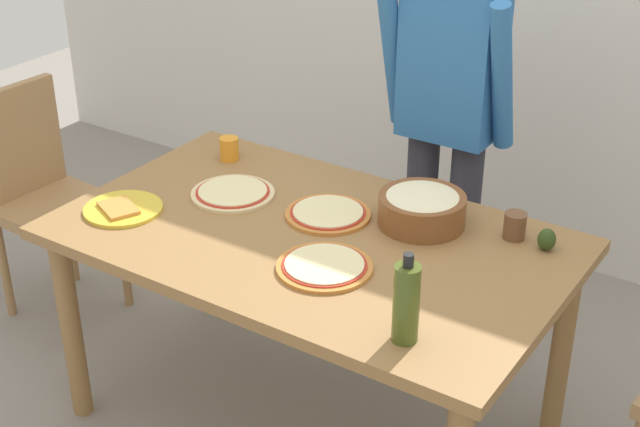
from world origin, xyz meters
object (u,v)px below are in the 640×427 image
Objects in this scene: plate_with_slice at (122,209)px; popcorn_bowl at (422,207)px; person_cook at (448,112)px; cup_orange at (229,149)px; avocado at (547,239)px; chair_wooden_left at (43,189)px; dining_table at (311,259)px; olive_oil_bottle at (406,303)px; pizza_second_cooked at (324,266)px; cup_small_brown at (515,226)px; pizza_cooked_on_tray at (328,213)px; pizza_raw_on_board at (233,193)px.

popcorn_bowl is at bearing 28.04° from plate_with_slice.
plate_with_slice is at bearing -125.73° from person_cook.
avocado is (1.22, 0.00, -0.01)m from cup_orange.
plate_with_slice is 0.93× the size of popcorn_bowl.
chair_wooden_left reaches higher than cup_orange.
dining_table is 0.73m from avocado.
chair_wooden_left is 0.79m from plate_with_slice.
pizza_second_cooked is at bearing 153.72° from olive_oil_bottle.
pizza_second_cooked is 1.10× the size of plate_with_slice.
plate_with_slice is 1.02× the size of olive_oil_bottle.
olive_oil_bottle is (0.37, -0.18, 0.10)m from pizza_second_cooked.
person_cook is 5.65× the size of pizza_second_cooked.
cup_small_brown is (0.45, -0.43, -0.14)m from person_cook.
chair_wooden_left is 3.39× the size of pizza_cooked_on_tray.
person_cook reaches higher than dining_table.
dining_table is at bearing -154.49° from avocado.
cup_small_brown reaches higher than dining_table.
pizza_cooked_on_tray is (-0.02, 0.13, 0.10)m from dining_table.
popcorn_bowl reaches higher than cup_orange.
dining_table is 5.58× the size of pizza_second_cooked.
olive_oil_bottle reaches higher than plate_with_slice.
pizza_cooked_on_tray is at bearing -157.02° from popcorn_bowl.
pizza_raw_on_board is 1.02× the size of popcorn_bowl.
pizza_second_cooked reaches higher than dining_table.
avocado is (0.56, -0.45, -0.14)m from person_cook.
avocado reaches higher than pizza_cooked_on_tray.
pizza_cooked_on_tray is 0.31m from popcorn_bowl.
cup_orange is at bearing 85.79° from plate_with_slice.
cup_small_brown reaches higher than plate_with_slice.
dining_table is at bearing -96.85° from person_cook.
dining_table is at bearing -1.75° from chair_wooden_left.
person_cook is (0.09, 0.76, 0.27)m from dining_table.
pizza_cooked_on_tray is 0.98× the size of pizza_second_cooked.
olive_oil_bottle is at bearing -92.09° from cup_small_brown.
person_cook is 1.17m from olive_oil_bottle.
pizza_cooked_on_tray is 0.58m from cup_orange.
cup_small_brown is (1.15, 0.54, 0.03)m from plate_with_slice.
pizza_cooked_on_tray is at bearing -164.87° from avocado.
chair_wooden_left is (-1.32, 0.04, -0.13)m from dining_table.
pizza_cooked_on_tray is 3.30× the size of cup_small_brown.
olive_oil_bottle reaches higher than chair_wooden_left.
olive_oil_bottle is at bearing -33.05° from dining_table.
popcorn_bowl is (0.17, -0.51, -0.12)m from person_cook.
dining_table is at bearing -28.30° from cup_orange.
plate_with_slice reaches higher than pizza_raw_on_board.
cup_small_brown is at bearing 15.60° from popcorn_bowl.
dining_table is 5.71× the size of pizza_cooked_on_tray.
avocado reaches higher than plate_with_slice.
plate_with_slice is at bearing -19.51° from chair_wooden_left.
cup_orange is at bearing 19.42° from chair_wooden_left.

